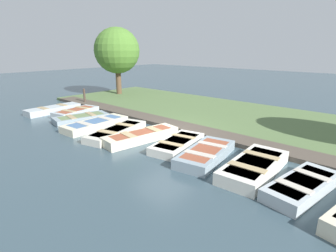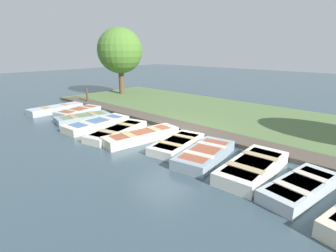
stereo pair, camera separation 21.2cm
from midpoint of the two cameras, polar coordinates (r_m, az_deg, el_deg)
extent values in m
plane|color=#384C56|center=(11.66, -0.39, -2.40)|extent=(80.00, 80.00, 0.00)
cube|color=#567042|center=(15.51, 12.36, 2.37)|extent=(8.00, 24.00, 0.18)
cube|color=#51473D|center=(12.75, 4.37, -0.34)|extent=(1.14, 22.99, 0.19)
cube|color=#B2BCC1|center=(17.63, -22.90, 3.44)|extent=(3.27, 1.13, 0.36)
cube|color=#4C709E|center=(17.60, -22.96, 3.97)|extent=(2.68, 0.89, 0.03)
cube|color=tan|center=(17.34, -24.75, 3.67)|extent=(0.37, 0.92, 0.03)
cube|color=tan|center=(17.87, -21.23, 4.42)|extent=(0.37, 0.92, 0.03)
cube|color=#B2BCC1|center=(16.36, -18.62, 2.93)|extent=(2.80, 1.63, 0.36)
cube|color=#994C33|center=(16.33, -18.68, 3.49)|extent=(2.29, 1.29, 0.03)
cube|color=tan|center=(16.01, -20.04, 3.22)|extent=(0.46, 1.07, 0.03)
cube|color=tan|center=(16.64, -17.38, 3.93)|extent=(0.46, 1.07, 0.03)
cube|color=#8C9EA8|center=(14.93, -17.61, 1.70)|extent=(2.97, 1.63, 0.32)
cube|color=#6B7F51|center=(14.90, -17.66, 2.24)|extent=(2.43, 1.29, 0.03)
cube|color=tan|center=(14.74, -19.62, 2.00)|extent=(0.47, 1.07, 0.03)
cube|color=tan|center=(15.06, -15.75, 2.65)|extent=(0.47, 1.07, 0.03)
cube|color=beige|center=(13.51, -14.79, 0.47)|extent=(3.35, 1.37, 0.34)
cube|color=#4C709E|center=(13.47, -14.84, 1.12)|extent=(2.75, 1.08, 0.03)
cube|color=beige|center=(13.13, -17.04, 0.66)|extent=(0.39, 1.10, 0.03)
cube|color=beige|center=(13.82, -12.76, 1.76)|extent=(0.39, 1.10, 0.03)
cube|color=beige|center=(12.14, -10.52, -1.13)|extent=(3.48, 1.77, 0.31)
cube|color=teal|center=(12.10, -10.56, -0.48)|extent=(2.84, 1.41, 0.03)
cube|color=tan|center=(11.63, -12.54, -1.16)|extent=(0.54, 0.99, 0.03)
cube|color=tan|center=(12.56, -8.73, 0.36)|extent=(0.54, 0.99, 0.03)
cube|color=beige|center=(11.25, -5.24, -2.17)|extent=(3.47, 1.47, 0.38)
cube|color=#994C33|center=(11.20, -5.27, -1.33)|extent=(2.84, 1.17, 0.03)
cube|color=tan|center=(10.88, -8.09, -1.82)|extent=(0.47, 0.92, 0.03)
cube|color=tan|center=(11.53, -2.61, -0.60)|extent=(0.47, 0.92, 0.03)
cube|color=silver|center=(10.39, 2.60, -3.91)|extent=(2.81, 1.57, 0.32)
cube|color=beige|center=(10.34, 2.61, -3.15)|extent=(2.30, 1.24, 0.03)
cube|color=tan|center=(9.92, 1.14, -3.84)|extent=(0.44, 1.06, 0.03)
cube|color=tan|center=(10.75, 3.96, -2.25)|extent=(0.44, 1.06, 0.03)
cube|color=#8C9EA8|center=(9.44, 8.64, -6.10)|extent=(2.99, 1.66, 0.37)
cube|color=#994C33|center=(9.37, 8.69, -5.15)|extent=(2.44, 1.32, 0.03)
cube|color=beige|center=(8.91, 7.25, -6.08)|extent=(0.47, 1.13, 0.03)
cube|color=beige|center=(9.83, 10.00, -4.01)|extent=(0.47, 1.13, 0.03)
cube|color=silver|center=(8.76, 18.63, -8.56)|extent=(3.11, 1.38, 0.39)
cube|color=beige|center=(8.69, 18.74, -7.48)|extent=(2.55, 1.08, 0.03)
cube|color=tan|center=(8.18, 17.22, -8.65)|extent=(0.36, 1.15, 0.03)
cube|color=tan|center=(9.19, 20.12, -6.11)|extent=(0.36, 1.15, 0.03)
cube|color=#B2BCC1|center=(8.15, 27.54, -11.78)|extent=(2.84, 1.44, 0.35)
cube|color=#994C33|center=(8.08, 27.69, -10.76)|extent=(2.32, 1.14, 0.03)
cube|color=beige|center=(7.64, 26.03, -11.88)|extent=(0.42, 0.96, 0.03)
cube|color=beige|center=(8.50, 29.22, -9.43)|extent=(0.42, 0.96, 0.03)
cylinder|color=#47382D|center=(19.41, -16.88, 6.12)|extent=(0.15, 0.15, 1.02)
sphere|color=#47382D|center=(19.33, -17.01, 7.68)|extent=(0.13, 0.13, 0.13)
cylinder|color=brown|center=(22.11, -9.84, 9.90)|extent=(0.43, 0.43, 2.64)
sphere|color=#4C7A2D|center=(21.97, -10.14, 15.87)|extent=(3.57, 3.57, 3.57)
camera|label=1|loc=(0.11, -89.45, 0.16)|focal=28.00mm
camera|label=2|loc=(0.11, 90.55, -0.16)|focal=28.00mm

